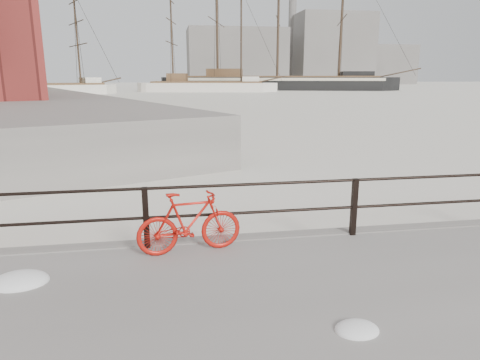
{
  "coord_description": "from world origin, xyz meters",
  "views": [
    {
      "loc": [
        -3.08,
        -6.75,
        3.05
      ],
      "look_at": [
        -1.71,
        1.5,
        1.0
      ],
      "focal_mm": 32.0,
      "sensor_mm": 36.0,
      "label": 1
    }
  ],
  "objects_px": {
    "schooner_left": "(47,95)",
    "schooner_mid": "(207,92)",
    "barque_black": "(277,90)",
    "bicycle": "(190,222)"
  },
  "relations": [
    {
      "from": "schooner_left",
      "to": "schooner_mid",
      "type": "bearing_deg",
      "value": -5.57
    },
    {
      "from": "schooner_mid",
      "to": "schooner_left",
      "type": "xyz_separation_m",
      "value": [
        -27.25,
        -9.62,
        0.0
      ]
    },
    {
      "from": "barque_black",
      "to": "schooner_left",
      "type": "relative_size",
      "value": 2.37
    },
    {
      "from": "barque_black",
      "to": "bicycle",
      "type": "bearing_deg",
      "value": -88.34
    },
    {
      "from": "schooner_left",
      "to": "bicycle",
      "type": "bearing_deg",
      "value": -99.1
    },
    {
      "from": "bicycle",
      "to": "schooner_left",
      "type": "xyz_separation_m",
      "value": [
        -19.79,
        69.42,
        -0.84
      ]
    },
    {
      "from": "bicycle",
      "to": "schooner_mid",
      "type": "bearing_deg",
      "value": 76.36
    },
    {
      "from": "barque_black",
      "to": "schooner_mid",
      "type": "relative_size",
      "value": 1.98
    },
    {
      "from": "bicycle",
      "to": "schooner_mid",
      "type": "height_order",
      "value": "schooner_mid"
    },
    {
      "from": "barque_black",
      "to": "schooner_left",
      "type": "xyz_separation_m",
      "value": [
        -43.24,
        -17.36,
        0.0
      ]
    }
  ]
}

